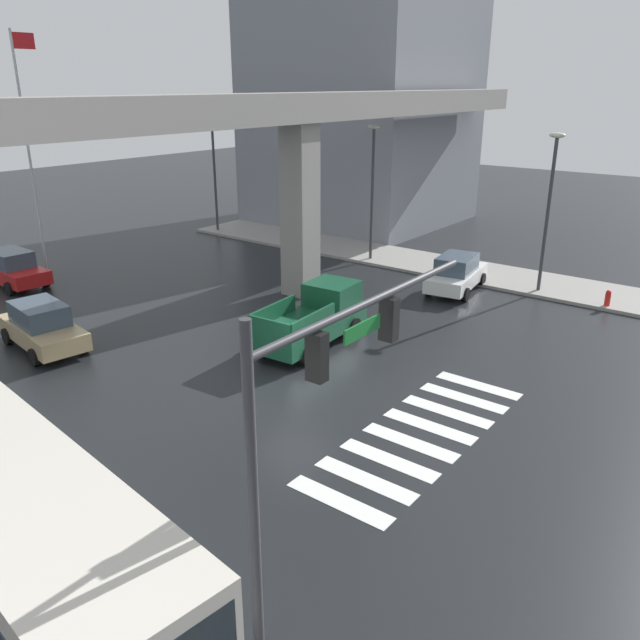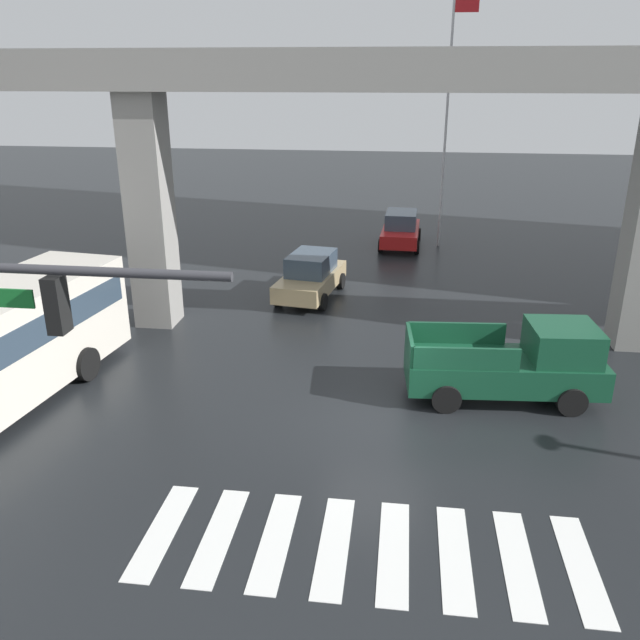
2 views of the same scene
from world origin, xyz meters
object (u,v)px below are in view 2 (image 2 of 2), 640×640
(pickup_truck, at_px, (515,364))
(sedan_red, at_px, (401,229))
(flagpole, at_px, (449,109))
(sedan_tan, at_px, (311,276))

(pickup_truck, height_order, sedan_red, pickup_truck)
(flagpole, bearing_deg, sedan_tan, -121.47)
(flagpole, bearing_deg, sedan_red, -171.51)
(sedan_red, xyz_separation_m, flagpole, (1.99, 0.30, 5.74))
(pickup_truck, xyz_separation_m, sedan_red, (-3.22, 16.03, -0.14))
(pickup_truck, distance_m, flagpole, 17.31)
(sedan_tan, bearing_deg, flagpole, 58.53)
(pickup_truck, height_order, sedan_tan, pickup_truck)
(pickup_truck, distance_m, sedan_red, 16.35)
(pickup_truck, xyz_separation_m, flagpole, (-1.22, 16.33, 5.61))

